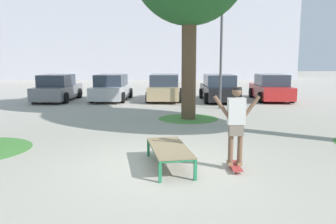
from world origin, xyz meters
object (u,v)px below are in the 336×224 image
Objects in this scene: car_black at (219,89)px; light_post at (222,27)px; skate_box at (169,149)px; skater at (236,121)px; car_grey at (58,89)px; car_red at (271,88)px; car_silver at (112,88)px; skateboard at (235,166)px; car_tan at (165,88)px.

car_black is 0.72× the size of light_post.
car_black is (3.09, 12.09, 0.28)m from skate_box.
car_grey is (-7.53, 12.56, -0.38)m from skater.
car_grey is at bearing -179.83° from car_red.
light_post is at bearing -31.38° from car_silver.
skater is at bearing -7.62° from skate_box.
skater is 14.65m from car_grey.
car_grey is at bearing 178.25° from car_black.
skateboard is 12.41m from car_black.
car_tan reaches higher than skate_box.
car_black is at bearing 81.65° from light_post.
car_grey reaches higher than skateboard.
light_post reaches higher than skate_box.
skateboard is 0.19× the size of car_grey.
light_post is (5.69, -3.47, 3.13)m from car_silver.
car_tan is 0.74× the size of light_post.
skater is 0.39× the size of car_tan.
car_silver is (3.07, 0.15, 0.00)m from car_grey.
skater is 12.40m from car_black.
car_red reaches higher than skateboard.
light_post reaches higher than car_red.
car_silver reaches higher than skateboard.
car_black is at bearing -1.75° from car_grey.
car_grey is 9.21m from car_black.
car_red is (6.13, -0.09, 0.00)m from car_tan.
car_grey is at bearing 120.94° from skateboard.
skater is 12.77m from car_tan.
car_red is at bearing -0.88° from car_tan.
light_post reaches higher than car_black.
car_tan is at bearing 1.21° from car_grey.
car_silver is 1.02× the size of car_black.
car_grey is 0.99× the size of car_silver.
car_silver is 1.00× the size of car_red.
skater is at bearing -83.72° from car_tan.
skater reaches higher than car_silver.
car_grey and car_tan have the same top height.
skate_box is at bearing 172.32° from skateboard.
car_black is (6.14, -0.43, 0.00)m from car_silver.
car_silver is at bearing 2.78° from car_grey.
car_silver is at bearing 179.30° from car_red.
skater is at bearing -97.57° from light_post.
car_black is at bearing -7.62° from car_tan.
car_red is (4.74, 12.59, -0.38)m from skater.
car_grey is 6.13m from car_tan.
car_black is at bearing 82.24° from skater.
skateboard is 0.19× the size of car_red.
car_tan is at bearing 179.12° from car_red.
skater is 13.47m from car_silver.
car_grey is at bearing 116.32° from skate_box.
skate_box reaches higher than skateboard.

